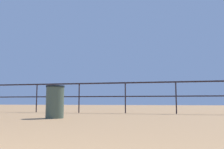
% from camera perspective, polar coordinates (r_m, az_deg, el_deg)
% --- Properties ---
extents(pier_railing, '(21.12, 0.05, 1.11)m').
position_cam_1_polar(pier_railing, '(8.66, 3.17, -3.80)').
color(pier_railing, black).
rests_on(pier_railing, ground_plane).
extents(trash_bin, '(0.46, 0.46, 0.81)m').
position_cam_1_polar(trash_bin, '(6.19, -13.36, -6.29)').
color(trash_bin, '#3F4F41').
rests_on(trash_bin, ground_plane).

